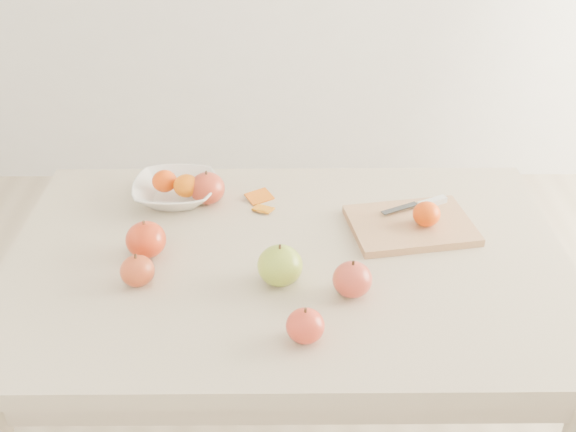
{
  "coord_description": "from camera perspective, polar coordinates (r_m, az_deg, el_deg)",
  "views": [
    {
      "loc": [
        -0.01,
        -1.27,
        1.63
      ],
      "look_at": [
        0.0,
        0.05,
        0.82
      ],
      "focal_mm": 45.0,
      "sensor_mm": 36.0,
      "label": 1
    }
  ],
  "objects": [
    {
      "name": "table",
      "position": [
        1.6,
        0.01,
        -6.1
      ],
      "size": [
        1.2,
        0.8,
        0.75
      ],
      "color": "beige",
      "rests_on": "ground"
    },
    {
      "name": "cutting_board",
      "position": [
        1.65,
        9.69,
        -0.73
      ],
      "size": [
        0.3,
        0.24,
        0.02
      ],
      "primitive_type": "cube",
      "rotation": [
        0.0,
        0.0,
        0.17
      ],
      "color": "tan",
      "rests_on": "table"
    },
    {
      "name": "board_tangerine",
      "position": [
        1.63,
        10.89,
        0.16
      ],
      "size": [
        0.06,
        0.06,
        0.05
      ],
      "primitive_type": "ellipsoid",
      "color": "#D14407",
      "rests_on": "cutting_board"
    },
    {
      "name": "fruit_bowl",
      "position": [
        1.75,
        -8.91,
        1.95
      ],
      "size": [
        0.2,
        0.2,
        0.05
      ],
      "primitive_type": "imported",
      "color": "white",
      "rests_on": "table"
    },
    {
      "name": "bowl_tangerine_near",
      "position": [
        1.75,
        -9.73,
        2.75
      ],
      "size": [
        0.06,
        0.06,
        0.05
      ],
      "primitive_type": "ellipsoid",
      "color": "#E24008",
      "rests_on": "fruit_bowl"
    },
    {
      "name": "bowl_tangerine_far",
      "position": [
        1.72,
        -8.04,
        2.39
      ],
      "size": [
        0.06,
        0.06,
        0.05
      ],
      "primitive_type": "ellipsoid",
      "color": "#D86207",
      "rests_on": "fruit_bowl"
    },
    {
      "name": "orange_peel_a",
      "position": [
        1.75,
        -2.28,
        1.42
      ],
      "size": [
        0.07,
        0.07,
        0.01
      ],
      "primitive_type": "cube",
      "rotation": [
        0.21,
        0.0,
        0.57
      ],
      "color": "#D05F0E",
      "rests_on": "table"
    },
    {
      "name": "orange_peel_b",
      "position": [
        1.7,
        -1.97,
        0.5
      ],
      "size": [
        0.06,
        0.05,
        0.01
      ],
      "primitive_type": "cube",
      "rotation": [
        -0.14,
        0.0,
        -0.43
      ],
      "color": "orange",
      "rests_on": "table"
    },
    {
      "name": "paring_knife",
      "position": [
        1.71,
        10.92,
        1.0
      ],
      "size": [
        0.16,
        0.08,
        0.01
      ],
      "color": "silver",
      "rests_on": "cutting_board"
    },
    {
      "name": "apple_green",
      "position": [
        1.44,
        -0.63,
        -3.92
      ],
      "size": [
        0.09,
        0.09,
        0.08
      ],
      "primitive_type": "ellipsoid",
      "color": "olive",
      "rests_on": "table"
    },
    {
      "name": "apple_red_d",
      "position": [
        1.55,
        -11.16,
        -1.84
      ],
      "size": [
        0.09,
        0.09,
        0.08
      ],
      "primitive_type": "ellipsoid",
      "color": "maroon",
      "rests_on": "table"
    },
    {
      "name": "apple_red_b",
      "position": [
        1.48,
        -11.82,
        -4.26
      ],
      "size": [
        0.07,
        0.07,
        0.06
      ],
      "primitive_type": "ellipsoid",
      "color": "maroon",
      "rests_on": "table"
    },
    {
      "name": "apple_red_e",
      "position": [
        1.42,
        5.1,
        -5.01
      ],
      "size": [
        0.08,
        0.08,
        0.07
      ],
      "primitive_type": "ellipsoid",
      "color": "maroon",
      "rests_on": "table"
    },
    {
      "name": "apple_red_a",
      "position": [
        1.73,
        -6.4,
        2.19
      ],
      "size": [
        0.08,
        0.08,
        0.08
      ],
      "primitive_type": "ellipsoid",
      "color": "maroon",
      "rests_on": "table"
    },
    {
      "name": "apple_red_c",
      "position": [
        1.31,
        1.37,
        -8.67
      ],
      "size": [
        0.07,
        0.07,
        0.06
      ],
      "primitive_type": "ellipsoid",
      "color": "#A40813",
      "rests_on": "table"
    }
  ]
}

